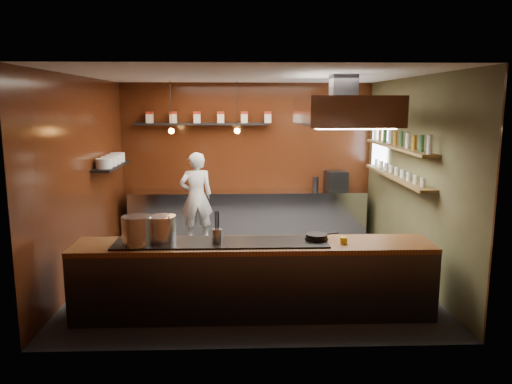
{
  "coord_description": "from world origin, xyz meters",
  "views": [
    {
      "loc": [
        -0.18,
        -7.49,
        2.61
      ],
      "look_at": [
        0.1,
        0.4,
        1.19
      ],
      "focal_mm": 35.0,
      "sensor_mm": 36.0,
      "label": 1
    }
  ],
  "objects_px": {
    "stockpot_small": "(163,229)",
    "chef": "(196,197)",
    "stockpot_large": "(137,231)",
    "espresso_machine": "(336,181)",
    "extractor_hood": "(343,110)"
  },
  "relations": [
    {
      "from": "chef",
      "to": "espresso_machine",
      "type": "bearing_deg",
      "value": 174.78
    },
    {
      "from": "extractor_hood",
      "to": "chef",
      "type": "distance_m",
      "value": 3.56
    },
    {
      "from": "stockpot_small",
      "to": "stockpot_large",
      "type": "bearing_deg",
      "value": -151.97
    },
    {
      "from": "extractor_hood",
      "to": "chef",
      "type": "relative_size",
      "value": 1.17
    },
    {
      "from": "stockpot_small",
      "to": "chef",
      "type": "xyz_separation_m",
      "value": [
        0.13,
        3.33,
        -0.24
      ]
    },
    {
      "from": "extractor_hood",
      "to": "espresso_machine",
      "type": "xyz_separation_m",
      "value": [
        0.43,
        2.51,
        -1.41
      ]
    },
    {
      "from": "espresso_machine",
      "to": "chef",
      "type": "relative_size",
      "value": 0.23
    },
    {
      "from": "extractor_hood",
      "to": "stockpot_small",
      "type": "relative_size",
      "value": 5.95
    },
    {
      "from": "extractor_hood",
      "to": "espresso_machine",
      "type": "distance_m",
      "value": 2.91
    },
    {
      "from": "espresso_machine",
      "to": "chef",
      "type": "bearing_deg",
      "value": 179.79
    },
    {
      "from": "extractor_hood",
      "to": "espresso_machine",
      "type": "height_order",
      "value": "extractor_hood"
    },
    {
      "from": "espresso_machine",
      "to": "stockpot_large",
      "type": "bearing_deg",
      "value": -136.52
    },
    {
      "from": "stockpot_large",
      "to": "chef",
      "type": "height_order",
      "value": "chef"
    },
    {
      "from": "stockpot_large",
      "to": "stockpot_small",
      "type": "xyz_separation_m",
      "value": [
        0.28,
        0.15,
        -0.02
      ]
    },
    {
      "from": "stockpot_large",
      "to": "chef",
      "type": "distance_m",
      "value": 3.51
    }
  ]
}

